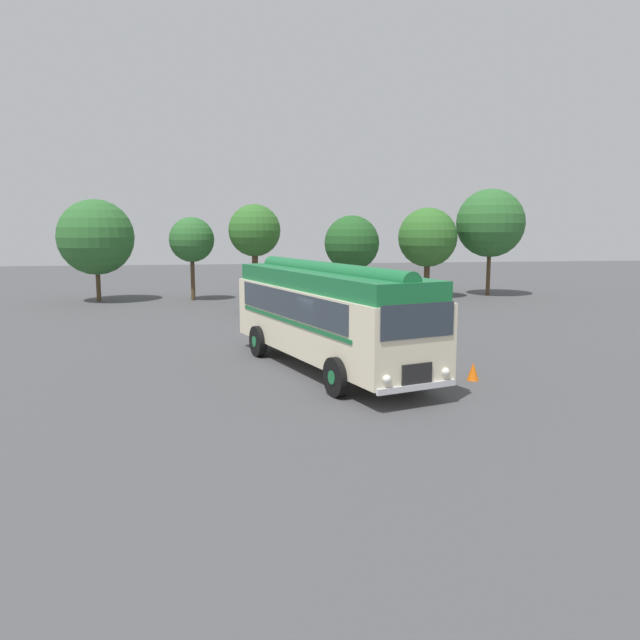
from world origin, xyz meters
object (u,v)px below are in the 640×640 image
(vintage_bus, at_px, (327,312))
(traffic_cone, at_px, (473,371))
(car_mid_left, at_px, (322,296))
(car_near_left, at_px, (270,297))

(vintage_bus, height_order, traffic_cone, vintage_bus)
(car_mid_left, relative_size, traffic_cone, 7.81)
(traffic_cone, bearing_deg, car_mid_left, 97.36)
(vintage_bus, bearing_deg, car_near_left, 93.49)
(vintage_bus, height_order, car_near_left, vintage_bus)
(vintage_bus, distance_m, car_near_left, 13.87)
(car_near_left, bearing_deg, vintage_bus, -86.51)
(car_near_left, relative_size, car_mid_left, 1.03)
(car_near_left, xyz_separation_m, car_mid_left, (2.89, 0.09, 0.00))
(vintage_bus, bearing_deg, traffic_cone, -27.56)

